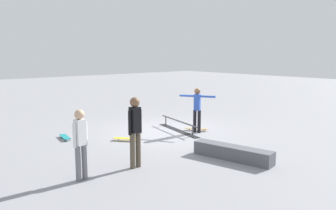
{
  "coord_description": "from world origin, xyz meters",
  "views": [
    {
      "loc": [
        -9.17,
        8.06,
        2.81
      ],
      "look_at": [
        -0.16,
        0.22,
        1.0
      ],
      "focal_mm": 36.86,
      "sensor_mm": 36.0,
      "label": 1
    }
  ],
  "objects_px": {
    "skater_main": "(197,107)",
    "skateboard_main": "(197,129)",
    "loose_skateboard_yellow": "(126,139)",
    "bystander_white_shirt": "(80,141)",
    "skate_ledge": "(233,153)",
    "loose_skateboard_teal": "(65,137)",
    "bystander_black_shirt": "(135,128)",
    "grind_rail": "(178,126)"
  },
  "relations": [
    {
      "from": "skater_main",
      "to": "loose_skateboard_teal",
      "type": "height_order",
      "value": "skater_main"
    },
    {
      "from": "skateboard_main",
      "to": "loose_skateboard_yellow",
      "type": "xyz_separation_m",
      "value": [
        0.48,
        2.77,
        0.0
      ]
    },
    {
      "from": "skate_ledge",
      "to": "skateboard_main",
      "type": "height_order",
      "value": "skate_ledge"
    },
    {
      "from": "grind_rail",
      "to": "skater_main",
      "type": "height_order",
      "value": "skater_main"
    },
    {
      "from": "grind_rail",
      "to": "bystander_black_shirt",
      "type": "bearing_deg",
      "value": 135.79
    },
    {
      "from": "skate_ledge",
      "to": "loose_skateboard_teal",
      "type": "height_order",
      "value": "skate_ledge"
    },
    {
      "from": "bystander_white_shirt",
      "to": "loose_skateboard_teal",
      "type": "distance_m",
      "value": 4.08
    },
    {
      "from": "skateboard_main",
      "to": "bystander_white_shirt",
      "type": "relative_size",
      "value": 0.48
    },
    {
      "from": "skate_ledge",
      "to": "skateboard_main",
      "type": "bearing_deg",
      "value": -29.78
    },
    {
      "from": "bystander_white_shirt",
      "to": "skate_ledge",
      "type": "bearing_deg",
      "value": 156.04
    },
    {
      "from": "grind_rail",
      "to": "bystander_black_shirt",
      "type": "xyz_separation_m",
      "value": [
        -2.29,
        3.56,
        0.82
      ]
    },
    {
      "from": "grind_rail",
      "to": "loose_skateboard_teal",
      "type": "bearing_deg",
      "value": 79.75
    },
    {
      "from": "bystander_white_shirt",
      "to": "loose_skateboard_yellow",
      "type": "relative_size",
      "value": 2.15
    },
    {
      "from": "skate_ledge",
      "to": "bystander_white_shirt",
      "type": "relative_size",
      "value": 1.38
    },
    {
      "from": "skate_ledge",
      "to": "loose_skateboard_teal",
      "type": "bearing_deg",
      "value": 25.78
    },
    {
      "from": "grind_rail",
      "to": "loose_skateboard_teal",
      "type": "xyz_separation_m",
      "value": [
        1.57,
        3.65,
        -0.09
      ]
    },
    {
      "from": "skater_main",
      "to": "skateboard_main",
      "type": "height_order",
      "value": "skater_main"
    },
    {
      "from": "bystander_white_shirt",
      "to": "loose_skateboard_teal",
      "type": "bearing_deg",
      "value": -114.83
    },
    {
      "from": "bystander_black_shirt",
      "to": "skater_main",
      "type": "bearing_deg",
      "value": -158.74
    },
    {
      "from": "skater_main",
      "to": "bystander_black_shirt",
      "type": "relative_size",
      "value": 0.91
    },
    {
      "from": "skate_ledge",
      "to": "loose_skateboard_teal",
      "type": "xyz_separation_m",
      "value": [
        5.02,
        2.42,
        -0.11
      ]
    },
    {
      "from": "grind_rail",
      "to": "skate_ledge",
      "type": "bearing_deg",
      "value": 173.48
    },
    {
      "from": "loose_skateboard_yellow",
      "to": "loose_skateboard_teal",
      "type": "height_order",
      "value": "same"
    },
    {
      "from": "skate_ledge",
      "to": "skater_main",
      "type": "relative_size",
      "value": 1.38
    },
    {
      "from": "grind_rail",
      "to": "skate_ledge",
      "type": "height_order",
      "value": "grind_rail"
    },
    {
      "from": "skate_ledge",
      "to": "bystander_black_shirt",
      "type": "relative_size",
      "value": 1.25
    },
    {
      "from": "skate_ledge",
      "to": "grind_rail",
      "type": "bearing_deg",
      "value": -19.53
    },
    {
      "from": "bystander_white_shirt",
      "to": "skater_main",
      "type": "bearing_deg",
      "value": -169.06
    },
    {
      "from": "loose_skateboard_teal",
      "to": "bystander_white_shirt",
      "type": "bearing_deg",
      "value": 171.92
    },
    {
      "from": "skater_main",
      "to": "skateboard_main",
      "type": "relative_size",
      "value": 2.08
    },
    {
      "from": "bystander_white_shirt",
      "to": "grind_rail",
      "type": "bearing_deg",
      "value": -161.62
    },
    {
      "from": "skater_main",
      "to": "bystander_white_shirt",
      "type": "height_order",
      "value": "bystander_white_shirt"
    },
    {
      "from": "skater_main",
      "to": "bystander_white_shirt",
      "type": "bearing_deg",
      "value": 76.51
    },
    {
      "from": "bystander_black_shirt",
      "to": "loose_skateboard_teal",
      "type": "height_order",
      "value": "bystander_black_shirt"
    },
    {
      "from": "skateboard_main",
      "to": "bystander_white_shirt",
      "type": "xyz_separation_m",
      "value": [
        -1.77,
        5.47,
        0.83
      ]
    },
    {
      "from": "skateboard_main",
      "to": "loose_skateboard_yellow",
      "type": "distance_m",
      "value": 2.81
    },
    {
      "from": "bystander_black_shirt",
      "to": "loose_skateboard_yellow",
      "type": "distance_m",
      "value": 2.82
    },
    {
      "from": "skater_main",
      "to": "skateboard_main",
      "type": "bearing_deg",
      "value": -73.52
    },
    {
      "from": "grind_rail",
      "to": "skater_main",
      "type": "distance_m",
      "value": 1.04
    },
    {
      "from": "skateboard_main",
      "to": "loose_skateboard_yellow",
      "type": "height_order",
      "value": "same"
    },
    {
      "from": "skateboard_main",
      "to": "bystander_white_shirt",
      "type": "height_order",
      "value": "bystander_white_shirt"
    },
    {
      "from": "bystander_white_shirt",
      "to": "bystander_black_shirt",
      "type": "height_order",
      "value": "bystander_black_shirt"
    }
  ]
}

